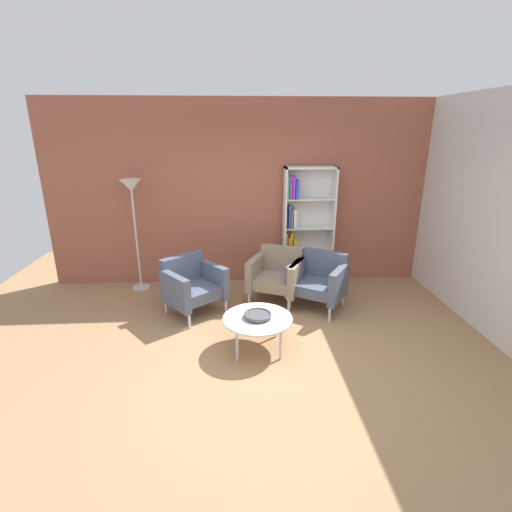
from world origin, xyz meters
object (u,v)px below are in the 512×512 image
Objects in this scene: coffee_table_low at (258,320)px; armchair_spare_guest at (277,274)px; decorative_bowl at (258,315)px; armchair_near_window at (319,280)px; bookshelf_tall at (303,228)px; armchair_corner_red at (192,285)px; floor_lamp_torchiere at (132,199)px.

armchair_spare_guest reaches higher than coffee_table_low.
decorative_bowl is 1.35m from armchair_spare_guest.
coffee_table_low is 1.41m from armchair_near_window.
bookshelf_tall is 2.00× the size of armchair_corner_red.
floor_lamp_torchiere is (-0.92, 0.89, 1.03)m from armchair_corner_red.
floor_lamp_torchiere is (-2.61, -0.10, 0.51)m from bookshelf_tall.
armchair_spare_guest is at bearing -15.03° from floor_lamp_torchiere.
floor_lamp_torchiere is at bearing -164.23° from armchair_near_window.
armchair_spare_guest and armchair_near_window have the same top height.
armchair_corner_red is at bearing 130.53° from decorative_bowl.
armchair_spare_guest is at bearing -24.73° from armchair_corner_red.
armchair_near_window is 0.54× the size of floor_lamp_torchiere.
coffee_table_low is at bearing -98.89° from armchair_near_window.
decorative_bowl is at bearing -113.15° from bookshelf_tall.
bookshelf_tall is 2.22m from coffee_table_low.
coffee_table_low is 0.84× the size of armchair_corner_red.
coffee_table_low is 2.79m from floor_lamp_torchiere.
armchair_corner_red is at bearing -149.44° from bookshelf_tall.
armchair_corner_red is 1.78m from armchair_near_window.
bookshelf_tall reaches higher than floor_lamp_torchiere.
armchair_corner_red is 0.55× the size of floor_lamp_torchiere.
decorative_bowl is at bearing -97.13° from coffee_table_low.
armchair_spare_guest is (0.37, 1.30, -0.02)m from decorative_bowl.
coffee_table_low is at bearing -46.77° from floor_lamp_torchiere.
coffee_table_low is at bearing -81.20° from armchair_spare_guest.
decorative_bowl is 0.35× the size of armchair_spare_guest.
floor_lamp_torchiere is (-2.70, 0.82, 1.03)m from armchair_near_window.
bookshelf_tall is 2.66m from floor_lamp_torchiere.
floor_lamp_torchiere is (-1.76, 1.88, 1.01)m from decorative_bowl.
armchair_spare_guest is at bearing -170.91° from armchair_near_window.
floor_lamp_torchiere is at bearing -170.46° from armchair_spare_guest.
decorative_bowl is 0.18× the size of floor_lamp_torchiere.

